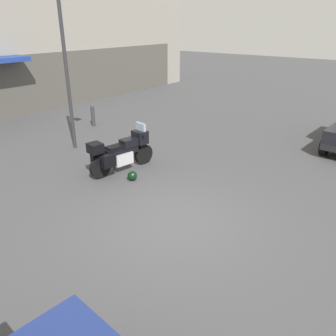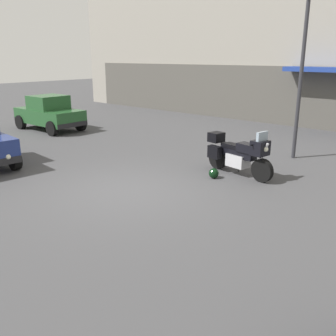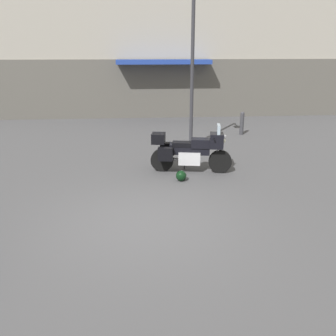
# 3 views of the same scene
# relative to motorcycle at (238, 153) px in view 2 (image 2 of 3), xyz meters

# --- Properties ---
(ground_plane) EXTENTS (80.00, 80.00, 0.00)m
(ground_plane) POSITION_rel_motorcycle_xyz_m (-1.36, -3.04, -0.62)
(ground_plane) COLOR #424244
(building_facade_rear) EXTENTS (32.19, 3.40, 9.32)m
(building_facade_rear) POSITION_rel_motorcycle_xyz_m (-1.36, 9.66, 4.00)
(building_facade_rear) COLOR gray
(building_facade_rear) RESTS_ON ground
(motorcycle) EXTENTS (2.25, 0.93, 1.36)m
(motorcycle) POSITION_rel_motorcycle_xyz_m (0.00, 0.00, 0.00)
(motorcycle) COLOR black
(motorcycle) RESTS_ON ground
(helmet) EXTENTS (0.28, 0.28, 0.28)m
(helmet) POSITION_rel_motorcycle_xyz_m (-0.31, -0.73, -0.48)
(helmet) COLOR black
(helmet) RESTS_ON ground
(car_compact_side) EXTENTS (3.52, 1.79, 1.56)m
(car_compact_side) POSITION_rel_motorcycle_xyz_m (-10.02, 0.22, 0.15)
(car_compact_side) COLOR #235128
(car_compact_side) RESTS_ON ground
(streetlamp_curbside) EXTENTS (0.28, 0.94, 5.04)m
(streetlamp_curbside) POSITION_rel_motorcycle_xyz_m (0.44, 2.68, 2.43)
(streetlamp_curbside) COLOR #2D2D33
(streetlamp_curbside) RESTS_ON ground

